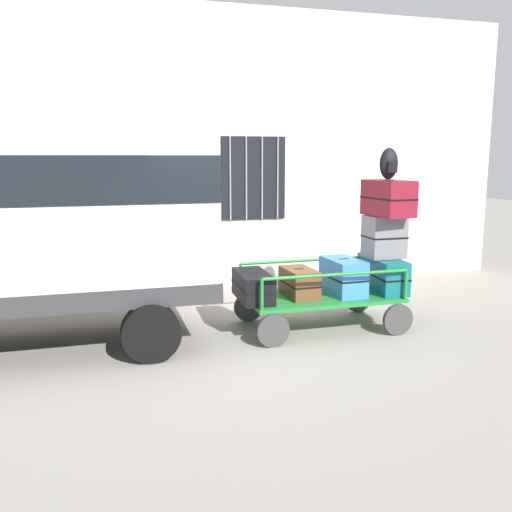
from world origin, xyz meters
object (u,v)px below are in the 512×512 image
Objects in this scene: suitcase_midleft_bottom at (299,283)px; suitcase_center_bottom at (343,276)px; luggage_cart at (320,301)px; backpack at (389,164)px; suitcase_left_bottom at (253,286)px; suitcase_midright_middle at (384,237)px; suitcase_midright_top at (388,198)px; van at (14,215)px; suitcase_midright_bottom at (383,274)px.

suitcase_midleft_bottom is 0.86× the size of suitcase_center_bottom.
luggage_cart is 2.78× the size of suitcase_center_bottom.
suitcase_midleft_bottom is at bearing -177.72° from backpack.
suitcase_midleft_bottom is (0.65, -0.03, 0.01)m from suitcase_left_bottom.
suitcase_midright_top reaches higher than suitcase_midright_middle.
luggage_cart is 1.73m from suitcase_midright_top.
suitcase_midright_middle is at bearing 0.48° from suitcase_left_bottom.
suitcase_midright_top is (1.31, -0.02, 1.14)m from suitcase_midleft_bottom.
van is at bearing 177.51° from backpack.
van is at bearing 175.75° from suitcase_midleft_bottom.
suitcase_midright_bottom is at bearing 2.27° from luggage_cart.
suitcase_midright_middle is at bearing -171.55° from backpack.
backpack is at bearing 5.10° from suitcase_center_bottom.
suitcase_left_bottom is 1.31m from suitcase_center_bottom.
van is 10.85× the size of backpack.
van reaches higher than suitcase_midright_top.
suitcase_center_bottom is at bearing -3.70° from van.
suitcase_midright_top is at bearing -90.00° from suitcase_midright_bottom.
van is 4.38m from suitcase_center_bottom.
suitcase_left_bottom reaches higher than luggage_cart.
backpack is at bearing 0.60° from suitcase_left_bottom.
suitcase_midright_top is 0.48m from backpack.
suitcase_midright_bottom reaches higher than suitcase_midleft_bottom.
suitcase_left_bottom is 1.96m from suitcase_midright_bottom.
van reaches higher than suitcase_center_bottom.
suitcase_midleft_bottom is at bearing 179.32° from suitcase_center_bottom.
suitcase_midleft_bottom is 0.66m from suitcase_center_bottom.
suitcase_midright_middle is 1.38× the size of backpack.
suitcase_midright_top is (0.65, -0.01, 1.09)m from suitcase_center_bottom.
suitcase_midleft_bottom is 0.65× the size of suitcase_midright_bottom.
suitcase_midright_bottom is 1.29× the size of suitcase_midright_top.
luggage_cart is at bearing -3.72° from van.
suitcase_center_bottom reaches higher than suitcase_midleft_bottom.
van reaches higher than suitcase_left_bottom.
backpack reaches higher than suitcase_midright_middle.
suitcase_left_bottom is at bearing -4.56° from van.
suitcase_left_bottom is 2.05m from suitcase_midright_middle.
suitcase_center_bottom reaches higher than luggage_cart.
van is 2.16× the size of luggage_cart.
suitcase_center_bottom is 0.66m from suitcase_midright_bottom.
suitcase_center_bottom is at bearing -1.76° from suitcase_left_bottom.
suitcase_midright_top is (0.98, -0.03, 1.43)m from luggage_cart.
van reaches higher than luggage_cart.
suitcase_midright_bottom is (1.31, 0.05, 0.04)m from suitcase_midleft_bottom.
van is 4.99m from backpack.
backpack reaches higher than luggage_cart.
suitcase_midright_middle is 0.56m from suitcase_midright_top.
suitcase_left_bottom is at bearing 177.15° from suitcase_midleft_bottom.
suitcase_midleft_bottom reaches higher than suitcase_left_bottom.
suitcase_midright_middle is at bearing 2.11° from luggage_cart.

